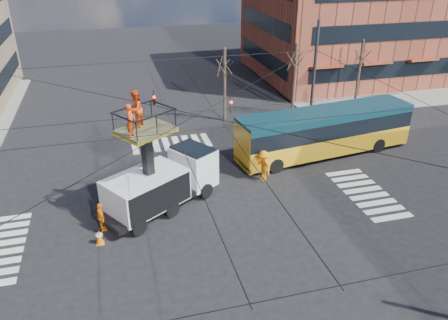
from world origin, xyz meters
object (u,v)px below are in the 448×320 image
Objects in this scene: utility_truck at (161,172)px; worker_ground at (101,217)px; city_bus at (325,131)px; flagger at (263,166)px; traffic_cone at (100,237)px.

worker_ground is (-3.33, -1.56, -1.35)m from utility_truck.
city_bus is 6.39× the size of flagger.
utility_truck is at bearing 37.50° from traffic_cone.
utility_truck is 12.28m from city_bus.
city_bus is 7.95× the size of worker_ground.
city_bus is 5.91m from flagger.
flagger reaches higher than traffic_cone.
city_bus is at bearing 97.98° from flagger.
traffic_cone is at bearing -174.91° from utility_truck.
utility_truck is 9.21× the size of traffic_cone.
flagger is (9.84, 3.95, 0.61)m from traffic_cone.
utility_truck is at bearing -95.47° from flagger.
worker_ground is 0.80× the size of flagger.
city_bus is at bearing -84.62° from worker_ground.
traffic_cone is 0.39× the size of flagger.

